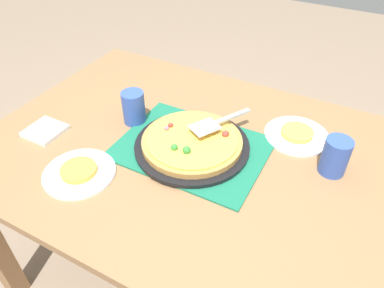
{
  "coord_description": "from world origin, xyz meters",
  "views": [
    {
      "loc": [
        0.43,
        -0.8,
        1.52
      ],
      "look_at": [
        0.0,
        0.0,
        0.77
      ],
      "focal_mm": 33.68,
      "sensor_mm": 36.0,
      "label": 1
    }
  ],
  "objects_px": {
    "pizza_server": "(217,122)",
    "plate_far_right": "(80,173)",
    "napkin_stack": "(45,131)",
    "cup_far": "(134,107)",
    "served_slice_right": "(79,170)",
    "pizza": "(192,141)",
    "pizza_pan": "(192,146)",
    "plate_near_left": "(296,136)",
    "cup_near": "(335,156)",
    "served_slice_left": "(297,133)"
  },
  "relations": [
    {
      "from": "pizza",
      "to": "served_slice_left",
      "type": "distance_m",
      "value": 0.37
    },
    {
      "from": "pizza_server",
      "to": "served_slice_right",
      "type": "bearing_deg",
      "value": -129.58
    },
    {
      "from": "served_slice_left",
      "to": "pizza_server",
      "type": "bearing_deg",
      "value": -149.66
    },
    {
      "from": "plate_near_left",
      "to": "pizza_server",
      "type": "relative_size",
      "value": 0.99
    },
    {
      "from": "cup_far",
      "to": "napkin_stack",
      "type": "height_order",
      "value": "cup_far"
    },
    {
      "from": "plate_near_left",
      "to": "pizza_server",
      "type": "xyz_separation_m",
      "value": [
        -0.24,
        -0.14,
        0.06
      ]
    },
    {
      "from": "served_slice_right",
      "to": "napkin_stack",
      "type": "height_order",
      "value": "served_slice_right"
    },
    {
      "from": "plate_far_right",
      "to": "served_slice_left",
      "type": "distance_m",
      "value": 0.73
    },
    {
      "from": "pizza",
      "to": "pizza_pan",
      "type": "bearing_deg",
      "value": -124.42
    },
    {
      "from": "pizza",
      "to": "napkin_stack",
      "type": "height_order",
      "value": "pizza"
    },
    {
      "from": "pizza_server",
      "to": "plate_far_right",
      "type": "bearing_deg",
      "value": -129.58
    },
    {
      "from": "pizza",
      "to": "served_slice_left",
      "type": "height_order",
      "value": "pizza"
    },
    {
      "from": "napkin_stack",
      "to": "cup_far",
      "type": "bearing_deg",
      "value": 40.67
    },
    {
      "from": "pizza_pan",
      "to": "pizza_server",
      "type": "distance_m",
      "value": 0.11
    },
    {
      "from": "served_slice_left",
      "to": "served_slice_right",
      "type": "xyz_separation_m",
      "value": [
        -0.53,
        -0.5,
        0.0
      ]
    },
    {
      "from": "plate_near_left",
      "to": "cup_near",
      "type": "distance_m",
      "value": 0.19
    },
    {
      "from": "plate_far_right",
      "to": "napkin_stack",
      "type": "distance_m",
      "value": 0.27
    },
    {
      "from": "pizza",
      "to": "served_slice_right",
      "type": "relative_size",
      "value": 3.0
    },
    {
      "from": "plate_near_left",
      "to": "plate_far_right",
      "type": "bearing_deg",
      "value": -137.13
    },
    {
      "from": "pizza_pan",
      "to": "served_slice_left",
      "type": "relative_size",
      "value": 3.45
    },
    {
      "from": "cup_far",
      "to": "cup_near",
      "type": "bearing_deg",
      "value": 5.68
    },
    {
      "from": "pizza",
      "to": "served_slice_right",
      "type": "height_order",
      "value": "pizza"
    },
    {
      "from": "plate_near_left",
      "to": "napkin_stack",
      "type": "relative_size",
      "value": 1.83
    },
    {
      "from": "cup_far",
      "to": "plate_near_left",
      "type": "bearing_deg",
      "value": 18.97
    },
    {
      "from": "plate_far_right",
      "to": "pizza",
      "type": "bearing_deg",
      "value": 47.59
    },
    {
      "from": "cup_near",
      "to": "napkin_stack",
      "type": "distance_m",
      "value": 0.96
    },
    {
      "from": "served_slice_right",
      "to": "served_slice_left",
      "type": "bearing_deg",
      "value": 42.87
    },
    {
      "from": "plate_near_left",
      "to": "cup_far",
      "type": "height_order",
      "value": "cup_far"
    },
    {
      "from": "pizza",
      "to": "served_slice_left",
      "type": "relative_size",
      "value": 3.0
    },
    {
      "from": "served_slice_right",
      "to": "pizza_server",
      "type": "height_order",
      "value": "pizza_server"
    },
    {
      "from": "served_slice_left",
      "to": "cup_far",
      "type": "bearing_deg",
      "value": -161.03
    },
    {
      "from": "cup_far",
      "to": "pizza_server",
      "type": "height_order",
      "value": "cup_far"
    },
    {
      "from": "cup_near",
      "to": "served_slice_right",
      "type": "bearing_deg",
      "value": -150.79
    },
    {
      "from": "pizza_pan",
      "to": "served_slice_left",
      "type": "height_order",
      "value": "served_slice_left"
    },
    {
      "from": "pizza_pan",
      "to": "napkin_stack",
      "type": "xyz_separation_m",
      "value": [
        -0.49,
        -0.17,
        -0.01
      ]
    },
    {
      "from": "plate_far_right",
      "to": "cup_near",
      "type": "height_order",
      "value": "cup_near"
    },
    {
      "from": "plate_near_left",
      "to": "served_slice_left",
      "type": "height_order",
      "value": "served_slice_left"
    },
    {
      "from": "pizza",
      "to": "cup_near",
      "type": "relative_size",
      "value": 2.75
    },
    {
      "from": "plate_near_left",
      "to": "plate_far_right",
      "type": "relative_size",
      "value": 1.0
    },
    {
      "from": "pizza_server",
      "to": "served_slice_left",
      "type": "bearing_deg",
      "value": 30.34
    },
    {
      "from": "napkin_stack",
      "to": "pizza_server",
      "type": "bearing_deg",
      "value": 24.85
    },
    {
      "from": "plate_near_left",
      "to": "cup_near",
      "type": "xyz_separation_m",
      "value": [
        0.14,
        -0.12,
        0.06
      ]
    },
    {
      "from": "plate_near_left",
      "to": "pizza",
      "type": "bearing_deg",
      "value": -141.86
    },
    {
      "from": "served_slice_right",
      "to": "cup_near",
      "type": "bearing_deg",
      "value": 29.21
    },
    {
      "from": "served_slice_right",
      "to": "cup_far",
      "type": "height_order",
      "value": "cup_far"
    },
    {
      "from": "served_slice_left",
      "to": "served_slice_right",
      "type": "bearing_deg",
      "value": -137.13
    },
    {
      "from": "pizza_pan",
      "to": "napkin_stack",
      "type": "relative_size",
      "value": 3.17
    },
    {
      "from": "plate_near_left",
      "to": "cup_near",
      "type": "relative_size",
      "value": 1.83
    },
    {
      "from": "pizza_pan",
      "to": "cup_far",
      "type": "bearing_deg",
      "value": 171.2
    },
    {
      "from": "plate_far_right",
      "to": "pizza_server",
      "type": "bearing_deg",
      "value": 50.42
    }
  ]
}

